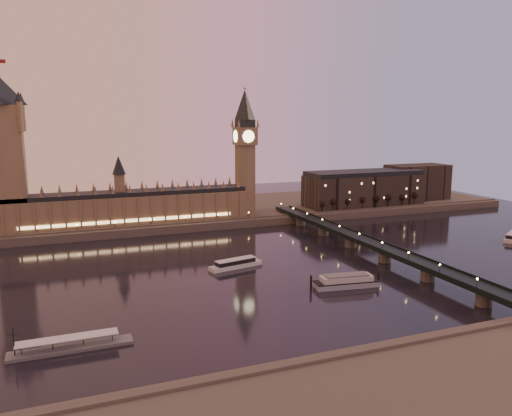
{
  "coord_description": "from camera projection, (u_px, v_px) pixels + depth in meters",
  "views": [
    {
      "loc": [
        -85.15,
        -260.28,
        85.01
      ],
      "look_at": [
        29.99,
        35.0,
        28.0
      ],
      "focal_mm": 35.0,
      "sensor_mm": 36.0,
      "label": 1
    }
  ],
  "objects": [
    {
      "name": "ground",
      "position": [
        229.0,
        270.0,
        284.16
      ],
      "size": [
        700.0,
        700.0,
        0.0
      ],
      "primitive_type": "plane",
      "color": "black",
      "rests_on": "ground"
    },
    {
      "name": "far_embankment",
      "position": [
        203.0,
        212.0,
        445.66
      ],
      "size": [
        560.0,
        130.0,
        6.0
      ],
      "primitive_type": "cube",
      "color": "#423D35",
      "rests_on": "ground"
    },
    {
      "name": "palace_of_westminster",
      "position": [
        128.0,
        203.0,
        376.92
      ],
      "size": [
        180.0,
        26.62,
        52.0
      ],
      "color": "brown",
      "rests_on": "ground"
    },
    {
      "name": "victoria_tower",
      "position": [
        6.0,
        147.0,
        340.56
      ],
      "size": [
        31.68,
        31.68,
        118.0
      ],
      "color": "brown",
      "rests_on": "ground"
    },
    {
      "name": "big_ben",
      "position": [
        245.0,
        145.0,
        403.08
      ],
      "size": [
        17.68,
        17.68,
        104.0
      ],
      "color": "brown",
      "rests_on": "ground"
    },
    {
      "name": "westminster_bridge",
      "position": [
        366.0,
        246.0,
        315.94
      ],
      "size": [
        13.2,
        260.0,
        15.3
      ],
      "color": "black",
      "rests_on": "ground"
    },
    {
      "name": "city_block",
      "position": [
        382.0,
        186.0,
        469.99
      ],
      "size": [
        155.0,
        45.0,
        34.0
      ],
      "color": "black",
      "rests_on": "ground"
    },
    {
      "name": "bare_tree_0",
      "position": [
        321.0,
        203.0,
        423.86
      ],
      "size": [
        5.26,
        5.26,
        10.69
      ],
      "color": "black",
      "rests_on": "ground"
    },
    {
      "name": "bare_tree_1",
      "position": [
        335.0,
        202.0,
        428.77
      ],
      "size": [
        5.26,
        5.26,
        10.69
      ],
      "color": "black",
      "rests_on": "ground"
    },
    {
      "name": "bare_tree_2",
      "position": [
        349.0,
        201.0,
        433.68
      ],
      "size": [
        5.26,
        5.26,
        10.69
      ],
      "color": "black",
      "rests_on": "ground"
    },
    {
      "name": "bare_tree_3",
      "position": [
        362.0,
        200.0,
        438.6
      ],
      "size": [
        5.26,
        5.26,
        10.69
      ],
      "color": "black",
      "rests_on": "ground"
    },
    {
      "name": "bare_tree_4",
      "position": [
        375.0,
        199.0,
        443.51
      ],
      "size": [
        5.26,
        5.26,
        10.69
      ],
      "color": "black",
      "rests_on": "ground"
    },
    {
      "name": "bare_tree_5",
      "position": [
        388.0,
        199.0,
        448.42
      ],
      "size": [
        5.26,
        5.26,
        10.69
      ],
      "color": "black",
      "rests_on": "ground"
    },
    {
      "name": "bare_tree_6",
      "position": [
        401.0,
        198.0,
        453.34
      ],
      "size": [
        5.26,
        5.26,
        10.69
      ],
      "color": "black",
      "rests_on": "ground"
    },
    {
      "name": "bare_tree_7",
      "position": [
        413.0,
        197.0,
        458.25
      ],
      "size": [
        5.26,
        5.26,
        10.69
      ],
      "color": "black",
      "rests_on": "ground"
    },
    {
      "name": "cruise_boat_a",
      "position": [
        236.0,
        264.0,
        288.0
      ],
      "size": [
        33.17,
        13.72,
        5.19
      ],
      "rotation": [
        0.0,
        0.0,
        0.21
      ],
      "color": "silver",
      "rests_on": "ground"
    },
    {
      "name": "moored_barge",
      "position": [
        346.0,
        281.0,
        255.04
      ],
      "size": [
        37.88,
        13.8,
        7.01
      ],
      "rotation": [
        0.0,
        0.0,
        -0.14
      ],
      "color": "#8794AC",
      "rests_on": "ground"
    },
    {
      "name": "pontoon_pier",
      "position": [
        71.0,
        347.0,
        185.68
      ],
      "size": [
        44.48,
        7.41,
        11.86
      ],
      "color": "#595B5E",
      "rests_on": "ground"
    }
  ]
}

